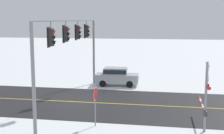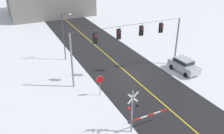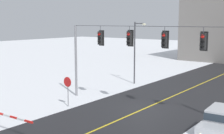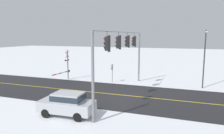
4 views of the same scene
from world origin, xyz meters
The scene contains 7 objects.
ground_plane centered at (0.00, 0.00, 0.00)m, with size 160.00×160.00×0.00m, color white.
road_asphalt centered at (0.00, 6.00, 0.00)m, with size 9.00×80.00×0.01m, color black.
lane_centre_line centered at (0.00, 6.00, 0.01)m, with size 0.14×72.00×0.01m, color gold.
signal_span centered at (0.05, -0.01, 4.38)m, with size 14.20×0.47×6.22m.
stop_sign centered at (-5.06, -2.98, 1.71)m, with size 0.80×0.09×2.35m.
parked_car_silver centered at (6.52, -2.34, 0.95)m, with size 2.00×4.28×1.74m.
streetlamp_near centered at (-5.59, 7.61, 3.92)m, with size 1.39×0.28×6.50m.
Camera 3 is at (11.48, -19.19, 6.54)m, focal length 48.79 mm.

